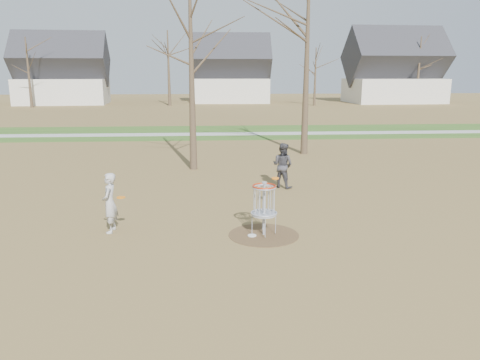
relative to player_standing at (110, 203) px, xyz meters
name	(u,v)px	position (x,y,z in m)	size (l,w,h in m)	color
ground	(264,235)	(3.92, -0.51, -0.78)	(160.00, 160.00, 0.00)	brown
green_band	(227,132)	(3.92, 20.49, -0.77)	(160.00, 8.00, 0.01)	#2D5119
footpath	(228,134)	(3.92, 19.49, -0.76)	(160.00, 1.50, 0.01)	#9E9E99
dirt_circle	(264,235)	(3.92, -0.51, -0.77)	(1.80, 1.80, 0.01)	#47331E
player_standing	(110,203)	(0.00, 0.00, 0.00)	(0.57, 0.37, 1.56)	#ADADAD
player_throwing	(283,165)	(5.18, 4.46, 0.03)	(0.78, 0.61, 1.61)	#39383D
disc_grounded	(252,235)	(3.61, -0.59, -0.76)	(0.22, 0.22, 0.02)	white
discs_in_play	(209,186)	(2.54, 0.87, 0.18)	(4.43, 2.33, 0.09)	orange
disc_golf_basket	(264,200)	(3.92, -0.51, 0.14)	(0.64, 0.64, 1.35)	#9EA3AD
bare_trees	(239,59)	(5.69, 35.28, 4.57)	(52.62, 44.98, 9.00)	#382B1E
houses_row	(249,76)	(8.23, 52.05, 2.74)	(56.51, 10.01, 7.26)	silver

